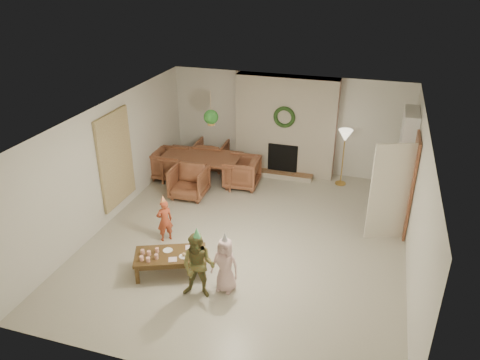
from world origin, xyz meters
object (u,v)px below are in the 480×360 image
at_px(coffee_table_top, 170,255).
at_px(dining_chair_left, 169,164).
at_px(dining_chair_right, 242,172).
at_px(child_plaid, 198,266).
at_px(dining_chair_far, 211,155).
at_px(dining_chair_near, 189,182).
at_px(dining_table, 201,169).
at_px(child_pink, 225,265).
at_px(child_red, 165,220).

bearing_deg(coffee_table_top, dining_chair_left, 92.56).
bearing_deg(dining_chair_right, child_plaid, 4.90).
height_order(dining_chair_far, child_plaid, child_plaid).
distance_m(dining_chair_near, child_plaid, 3.56).
relative_size(dining_table, child_pink, 1.93).
bearing_deg(coffee_table_top, dining_chair_near, 83.73).
bearing_deg(dining_chair_right, child_red, -17.44).
distance_m(coffee_table_top, child_pink, 1.09).
height_order(dining_table, dining_chair_left, dining_chair_left).
bearing_deg(coffee_table_top, child_plaid, -54.13).
bearing_deg(child_plaid, dining_chair_right, 91.57).
height_order(coffee_table_top, child_red, child_red).
bearing_deg(child_pink, child_plaid, -135.84).
bearing_deg(child_red, dining_chair_far, -128.53).
relative_size(dining_chair_right, coffee_table_top, 0.65).
bearing_deg(dining_chair_left, coffee_table_top, -157.05).
bearing_deg(dining_table, dining_chair_right, -0.00).
height_order(dining_chair_near, child_red, child_red).
bearing_deg(child_red, dining_chair_right, -149.19).
xyz_separation_m(dining_chair_near, dining_chair_far, (-0.07, 1.67, 0.00)).
distance_m(dining_chair_far, coffee_table_top, 4.53).
xyz_separation_m(dining_table, dining_chair_near, (0.03, -0.84, 0.04)).
relative_size(child_plaid, child_pink, 1.19).
bearing_deg(dining_chair_near, child_pink, -59.53).
distance_m(dining_table, dining_chair_near, 0.84).
height_order(dining_chair_right, child_pink, child_pink).
distance_m(dining_chair_right, coffee_table_top, 3.65).
xyz_separation_m(dining_chair_far, child_plaid, (1.59, -4.88, 0.22)).
bearing_deg(dining_table, dining_chair_near, -90.00).
height_order(child_plaid, child_pink, child_plaid).
distance_m(dining_table, child_plaid, 4.34).
height_order(dining_chair_right, child_plaid, child_plaid).
height_order(dining_chair_left, child_pink, child_pink).
height_order(dining_chair_left, child_plaid, child_plaid).
distance_m(dining_table, child_pink, 4.23).
xyz_separation_m(dining_chair_left, child_plaid, (2.39, -4.01, 0.22)).
relative_size(dining_chair_far, child_pink, 0.82).
xyz_separation_m(child_red, child_plaid, (1.25, -1.36, 0.15)).
height_order(dining_chair_near, coffee_table_top, dining_chair_near).
relative_size(coffee_table_top, child_pink, 1.26).
relative_size(dining_chair_near, dining_chair_left, 1.00).
xyz_separation_m(dining_chair_far, dining_chair_left, (-0.80, -0.87, 0.00)).
height_order(dining_chair_far, child_red, child_red).
height_order(dining_table, coffee_table_top, dining_table).
bearing_deg(dining_chair_far, dining_chair_left, 45.00).
xyz_separation_m(dining_chair_far, child_red, (0.34, -3.52, 0.07)).
relative_size(child_red, child_pink, 0.89).
bearing_deg(dining_table, child_red, -85.78).
bearing_deg(dining_chair_near, child_plaid, -66.84).
relative_size(dining_table, child_plaid, 1.63).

